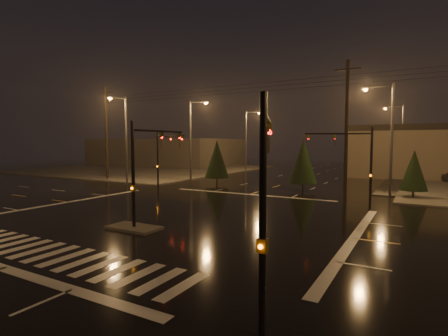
# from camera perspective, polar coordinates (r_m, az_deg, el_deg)

# --- Properties ---
(ground) EXTENTS (140.00, 140.00, 0.00)m
(ground) POSITION_cam_1_polar(r_m,az_deg,el_deg) (23.34, -7.58, -7.77)
(ground) COLOR black
(ground) RESTS_ON ground
(sidewalk_nw) EXTENTS (36.00, 36.00, 0.12)m
(sidewalk_nw) POSITION_cam_1_polar(r_m,az_deg,el_deg) (65.30, -12.77, -0.13)
(sidewalk_nw) COLOR #4A4742
(sidewalk_nw) RESTS_ON ground
(median_island) EXTENTS (3.00, 1.60, 0.15)m
(median_island) POSITION_cam_1_polar(r_m,az_deg,el_deg) (20.35, -14.47, -9.42)
(median_island) COLOR #4A4742
(median_island) RESTS_ON ground
(crosswalk) EXTENTS (15.00, 2.60, 0.01)m
(crosswalk) POSITION_cam_1_polar(r_m,az_deg,el_deg) (17.25, -26.33, -12.43)
(crosswalk) COLOR beige
(crosswalk) RESTS_ON ground
(stop_bar_near) EXTENTS (16.00, 0.50, 0.01)m
(stop_bar_near) POSITION_cam_1_polar(r_m,az_deg,el_deg) (16.28, -32.32, -13.64)
(stop_bar_near) COLOR beige
(stop_bar_near) RESTS_ON ground
(stop_bar_far) EXTENTS (16.00, 0.50, 0.01)m
(stop_bar_far) POSITION_cam_1_polar(r_m,az_deg,el_deg) (32.65, 4.15, -4.32)
(stop_bar_far) COLOR beige
(stop_bar_far) RESTS_ON ground
(commercial_block) EXTENTS (30.00, 18.00, 5.60)m
(commercial_block) POSITION_cam_1_polar(r_m,az_deg,el_deg) (77.52, -9.58, 2.60)
(commercial_block) COLOR #45403D
(commercial_block) RESTS_ON ground
(signal_mast_median) EXTENTS (0.25, 4.59, 6.00)m
(signal_mast_median) POSITION_cam_1_polar(r_m,az_deg,el_deg) (20.50, -12.85, 1.11)
(signal_mast_median) COLOR black
(signal_mast_median) RESTS_ON ground
(signal_mast_ne) EXTENTS (4.84, 1.86, 6.00)m
(signal_mast_ne) POSITION_cam_1_polar(r_m,az_deg,el_deg) (28.69, 20.85, 1.85)
(signal_mast_ne) COLOR black
(signal_mast_ne) RESTS_ON ground
(signal_mast_nw) EXTENTS (4.84, 1.86, 6.00)m
(signal_mast_nw) POSITION_cam_1_polar(r_m,az_deg,el_deg) (36.69, -9.96, 2.50)
(signal_mast_nw) COLOR black
(signal_mast_nw) RESTS_ON ground
(signal_mast_se) EXTENTS (1.55, 3.87, 6.00)m
(signal_mast_se) POSITION_cam_1_polar(r_m,az_deg,el_deg) (9.24, 6.62, -2.65)
(signal_mast_se) COLOR black
(signal_mast_se) RESTS_ON ground
(streetlight_1) EXTENTS (2.77, 0.32, 10.00)m
(streetlight_1) POSITION_cam_1_polar(r_m,az_deg,el_deg) (44.00, -5.16, 5.42)
(streetlight_1) COLOR #38383A
(streetlight_1) RESTS_ON ground
(streetlight_2) EXTENTS (2.77, 0.32, 10.00)m
(streetlight_2) POSITION_cam_1_polar(r_m,az_deg,el_deg) (57.88, 3.90, 5.12)
(streetlight_2) COLOR #38383A
(streetlight_2) RESTS_ON ground
(streetlight_3) EXTENTS (2.77, 0.32, 10.00)m
(streetlight_3) POSITION_cam_1_polar(r_m,az_deg,el_deg) (34.33, 25.21, 5.42)
(streetlight_3) COLOR #38383A
(streetlight_3) RESTS_ON ground
(streetlight_4) EXTENTS (2.77, 0.32, 10.00)m
(streetlight_4) POSITION_cam_1_polar(r_m,az_deg,el_deg) (54.28, 26.79, 4.75)
(streetlight_4) COLOR #38383A
(streetlight_4) RESTS_ON ground
(streetlight_5) EXTENTS (0.32, 2.77, 10.00)m
(streetlight_5) POSITION_cam_1_polar(r_m,az_deg,el_deg) (41.86, -16.00, 5.35)
(streetlight_5) COLOR #38383A
(streetlight_5) RESTS_ON ground
(utility_pole_0) EXTENTS (2.20, 0.32, 12.00)m
(utility_pole_0) POSITION_cam_1_polar(r_m,az_deg,el_deg) (48.16, -18.65, 5.50)
(utility_pole_0) COLOR black
(utility_pole_0) RESTS_ON ground
(utility_pole_1) EXTENTS (2.20, 0.32, 12.00)m
(utility_pole_1) POSITION_cam_1_polar(r_m,az_deg,el_deg) (32.75, 19.37, 6.23)
(utility_pole_1) COLOR black
(utility_pole_1) RESTS_ON ground
(conifer_0) EXTENTS (2.24, 2.24, 4.20)m
(conifer_0) POSITION_cam_1_polar(r_m,az_deg,el_deg) (34.22, 28.60, -0.31)
(conifer_0) COLOR black
(conifer_0) RESTS_ON ground
(conifer_3) EXTENTS (2.85, 2.85, 5.15)m
(conifer_3) POSITION_cam_1_polar(r_m,az_deg,el_deg) (40.90, -1.17, 1.51)
(conifer_3) COLOR black
(conifer_3) RESTS_ON ground
(conifer_4) EXTENTS (2.86, 2.86, 5.17)m
(conifer_4) POSITION_cam_1_polar(r_m,az_deg,el_deg) (36.26, 12.79, 1.08)
(conifer_4) COLOR black
(conifer_4) RESTS_ON ground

